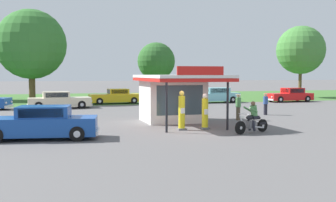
# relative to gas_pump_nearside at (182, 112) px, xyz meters

# --- Properties ---
(ground_plane) EXTENTS (300.00, 300.00, 0.00)m
(ground_plane) POSITION_rel_gas_pump_nearside_xyz_m (0.13, -0.18, -0.94)
(ground_plane) COLOR #5B5959
(grass_verge_strip) EXTENTS (120.00, 24.00, 0.01)m
(grass_verge_strip) POSITION_rel_gas_pump_nearside_xyz_m (0.13, 29.82, -0.94)
(grass_verge_strip) COLOR #3D6B2D
(grass_verge_strip) RESTS_ON ground
(service_station_kiosk) EXTENTS (4.21, 6.67, 3.31)m
(service_station_kiosk) POSITION_rel_gas_pump_nearside_xyz_m (0.65, 3.42, 0.74)
(service_station_kiosk) COLOR silver
(service_station_kiosk) RESTS_ON ground
(gas_pump_nearside) EXTENTS (0.44, 0.44, 2.05)m
(gas_pump_nearside) POSITION_rel_gas_pump_nearside_xyz_m (0.00, 0.00, 0.00)
(gas_pump_nearside) COLOR slate
(gas_pump_nearside) RESTS_ON ground
(gas_pump_offside) EXTENTS (0.44, 0.44, 1.89)m
(gas_pump_offside) POSITION_rel_gas_pump_nearside_xyz_m (1.30, -0.00, -0.08)
(gas_pump_offside) COLOR slate
(gas_pump_offside) RESTS_ON ground
(motorcycle_with_rider) EXTENTS (2.11, 0.90, 1.58)m
(motorcycle_with_rider) POSITION_rel_gas_pump_nearside_xyz_m (3.04, -1.98, -0.29)
(motorcycle_with_rider) COLOR black
(motorcycle_with_rider) RESTS_ON ground
(featured_classic_sedan) EXTENTS (5.36, 2.55, 1.50)m
(featured_classic_sedan) POSITION_rel_gas_pump_nearside_xyz_m (-6.98, -1.03, -0.24)
(featured_classic_sedan) COLOR #19479E
(featured_classic_sedan) RESTS_ON ground
(parked_car_back_row_far_right) EXTENTS (5.38, 1.92, 1.53)m
(parked_car_back_row_far_right) POSITION_rel_gas_pump_nearside_xyz_m (9.47, 18.20, -0.24)
(parked_car_back_row_far_right) COLOR #7AC6D1
(parked_car_back_row_far_right) RESTS_ON ground
(parked_car_back_row_centre_right) EXTENTS (5.18, 2.08, 1.46)m
(parked_car_back_row_centre_right) POSITION_rel_gas_pump_nearside_xyz_m (17.65, 17.22, -0.28)
(parked_car_back_row_centre_right) COLOR red
(parked_car_back_row_centre_right) RESTS_ON ground
(parked_car_back_row_centre) EXTENTS (5.43, 2.23, 1.43)m
(parked_car_back_row_centre) POSITION_rel_gas_pump_nearside_xyz_m (-5.87, 15.58, -0.28)
(parked_car_back_row_centre) COLOR beige
(parked_car_back_row_centre) RESTS_ON ground
(parked_car_back_row_far_left) EXTENTS (5.30, 2.15, 1.46)m
(parked_car_back_row_far_left) POSITION_rel_gas_pump_nearside_xyz_m (-0.40, 19.63, -0.28)
(parked_car_back_row_far_left) COLOR gold
(parked_car_back_row_far_left) RESTS_ON ground
(bystander_admiring_sedan) EXTENTS (0.34, 0.34, 1.53)m
(bystander_admiring_sedan) POSITION_rel_gas_pump_nearside_xyz_m (8.20, 5.74, -0.13)
(bystander_admiring_sedan) COLOR black
(bystander_admiring_sedan) RESTS_ON ground
(bystander_leaning_by_kiosk) EXTENTS (0.36, 0.36, 1.65)m
(bystander_leaning_by_kiosk) POSITION_rel_gas_pump_nearside_xyz_m (4.87, 3.31, -0.06)
(bystander_leaning_by_kiosk) COLOR brown
(bystander_leaning_by_kiosk) RESTS_ON ground
(tree_oak_left) EXTENTS (5.93, 5.93, 8.84)m
(tree_oak_left) POSITION_rel_gas_pump_nearside_xyz_m (23.18, 23.70, 4.79)
(tree_oak_left) COLOR brown
(tree_oak_left) RESTS_ON ground
(tree_oak_centre) EXTENTS (7.04, 7.04, 9.44)m
(tree_oak_centre) POSITION_rel_gas_pump_nearside_xyz_m (-8.31, 23.34, 4.88)
(tree_oak_centre) COLOR brown
(tree_oak_centre) RESTS_ON ground
(tree_oak_distant_spare) EXTENTS (4.45, 4.45, 6.66)m
(tree_oak_distant_spare) POSITION_rel_gas_pump_nearside_xyz_m (5.55, 26.54, 3.48)
(tree_oak_distant_spare) COLOR brown
(tree_oak_distant_spare) RESTS_ON ground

